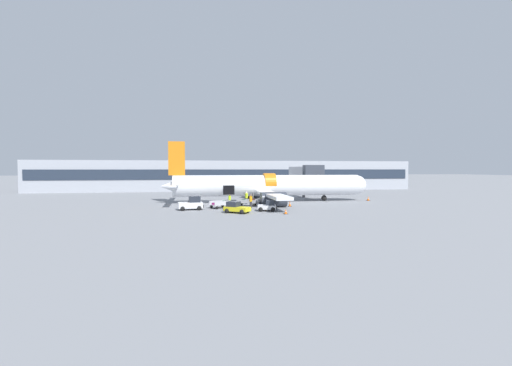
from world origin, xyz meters
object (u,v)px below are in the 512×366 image
(baggage_tug_lead, at_px, (268,206))
(suitcase_on_tarmac_upright, at_px, (260,205))
(baggage_tug_mid, at_px, (236,208))
(baggage_tug_rear, at_px, (192,204))
(suitcase_on_tarmac_spare, at_px, (262,203))
(baggage_cart_queued, at_px, (221,204))
(ground_crew_loader_b, at_px, (251,201))
(ground_crew_driver, at_px, (246,198))
(airplane, at_px, (266,186))
(ground_crew_loader_a, at_px, (230,200))
(baggage_cart_loading, at_px, (248,203))

(baggage_tug_lead, height_order, suitcase_on_tarmac_upright, baggage_tug_lead)
(baggage_tug_mid, bearing_deg, suitcase_on_tarmac_upright, 53.39)
(baggage_tug_rear, distance_m, suitcase_on_tarmac_spare, 10.86)
(baggage_cart_queued, xyz_separation_m, ground_crew_loader_b, (4.00, -0.47, 0.46))
(baggage_tug_mid, distance_m, suitcase_on_tarmac_spare, 9.42)
(ground_crew_driver, bearing_deg, ground_crew_loader_b, -91.96)
(suitcase_on_tarmac_upright, bearing_deg, suitcase_on_tarmac_spare, 72.75)
(baggage_tug_mid, relative_size, ground_crew_driver, 1.80)
(airplane, xyz_separation_m, ground_crew_loader_b, (-3.77, -7.94, -1.56))
(ground_crew_loader_b, bearing_deg, ground_crew_loader_a, 123.34)
(baggage_tug_mid, bearing_deg, baggage_tug_rear, 142.42)
(baggage_tug_rear, distance_m, suitcase_on_tarmac_upright, 9.23)
(baggage_tug_lead, xyz_separation_m, suitcase_on_tarmac_upright, (-0.27, 3.91, -0.29))
(ground_crew_loader_b, height_order, suitcase_on_tarmac_upright, ground_crew_loader_b)
(baggage_cart_queued, distance_m, suitcase_on_tarmac_spare, 6.85)
(airplane, xyz_separation_m, baggage_tug_lead, (-2.18, -11.47, -1.94))
(baggage_tug_lead, bearing_deg, ground_crew_loader_b, 114.24)
(baggage_tug_lead, bearing_deg, baggage_tug_mid, -162.81)
(airplane, xyz_separation_m, baggage_tug_mid, (-6.31, -12.75, -1.93))
(airplane, height_order, baggage_tug_lead, airplane)
(baggage_cart_queued, height_order, suitcase_on_tarmac_upright, baggage_cart_queued)
(baggage_tug_rear, relative_size, ground_crew_loader_b, 1.83)
(baggage_tug_lead, bearing_deg, ground_crew_driver, 99.25)
(suitcase_on_tarmac_spare, bearing_deg, airplane, 71.51)
(baggage_cart_queued, distance_m, ground_crew_loader_b, 4.05)
(baggage_tug_rear, xyz_separation_m, baggage_cart_loading, (7.83, 3.19, -0.27))
(ground_crew_driver, xyz_separation_m, suitcase_on_tarmac_spare, (2.05, -1.85, -0.74))
(airplane, height_order, ground_crew_loader_b, airplane)
(baggage_tug_rear, distance_m, baggage_cart_queued, 4.03)
(baggage_tug_mid, relative_size, suitcase_on_tarmac_upright, 4.74)
(baggage_tug_mid, bearing_deg, baggage_cart_queued, 105.47)
(baggage_tug_lead, relative_size, ground_crew_loader_a, 1.67)
(baggage_tug_rear, bearing_deg, suitcase_on_tarmac_spare, 21.89)
(baggage_tug_rear, bearing_deg, ground_crew_loader_a, 40.03)
(baggage_tug_lead, relative_size, ground_crew_driver, 1.44)
(ground_crew_loader_b, height_order, suitcase_on_tarmac_spare, ground_crew_loader_b)
(ground_crew_driver, height_order, suitcase_on_tarmac_spare, ground_crew_driver)
(airplane, height_order, suitcase_on_tarmac_spare, airplane)
(ground_crew_loader_a, height_order, ground_crew_driver, ground_crew_driver)
(baggage_cart_queued, relative_size, suitcase_on_tarmac_upright, 4.85)
(airplane, relative_size, baggage_tug_mid, 10.03)
(baggage_cart_loading, height_order, ground_crew_loader_a, ground_crew_loader_a)
(baggage_tug_rear, bearing_deg, ground_crew_driver, 36.34)
(baggage_cart_queued, bearing_deg, suitcase_on_tarmac_spare, 24.47)
(baggage_cart_queued, height_order, ground_crew_driver, ground_crew_driver)
(baggage_tug_mid, height_order, baggage_tug_rear, baggage_tug_rear)
(baggage_tug_rear, bearing_deg, suitcase_on_tarmac_upright, 6.93)
(baggage_cart_loading, relative_size, ground_crew_driver, 2.07)
(baggage_tug_mid, distance_m, ground_crew_loader_a, 8.58)
(airplane, bearing_deg, baggage_cart_queued, -136.17)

